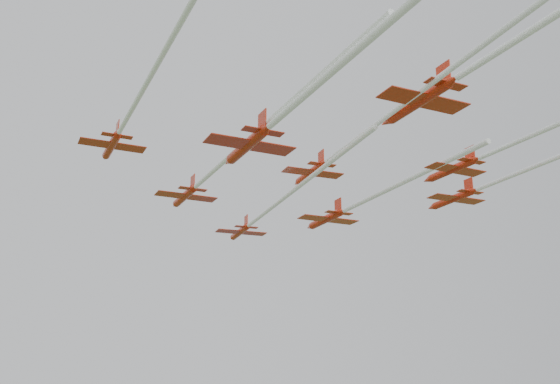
{
  "coord_description": "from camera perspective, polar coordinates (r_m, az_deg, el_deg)",
  "views": [
    {
      "loc": [
        -17.61,
        -87.69,
        23.31
      ],
      "look_at": [
        -5.8,
        -2.21,
        49.91
      ],
      "focal_mm": 40.0,
      "sensor_mm": 36.0,
      "label": 1
    }
  ],
  "objects": [
    {
      "name": "jet_row3_right",
      "position": [
        91.5,
        18.91,
        0.8
      ],
      "size": [
        15.07,
        42.36,
        2.68
      ],
      "rotation": [
        0.0,
        0.0,
        0.28
      ],
      "color": "red"
    },
    {
      "name": "jet_trail_solo",
      "position": [
        58.48,
        18.97,
        11.85
      ],
      "size": [
        18.18,
        48.78,
        2.91
      ],
      "rotation": [
        0.0,
        0.0,
        0.3
      ],
      "color": "red"
    },
    {
      "name": "jet_row2_right",
      "position": [
        94.85,
        6.56,
        -1.36
      ],
      "size": [
        15.89,
        42.88,
        2.96
      ],
      "rotation": [
        0.0,
        0.0,
        0.29
      ],
      "color": "red"
    },
    {
      "name": "jet_lead",
      "position": [
        96.44,
        -1.46,
        -1.95
      ],
      "size": [
        14.91,
        54.38,
        2.61
      ],
      "rotation": [
        0.0,
        0.0,
        0.21
      ],
      "color": "red"
    },
    {
      "name": "jet_row3_mid",
      "position": [
        73.29,
        7.18,
        4.97
      ],
      "size": [
        15.84,
        53.99,
        2.49
      ],
      "rotation": [
        0.0,
        0.0,
        0.23
      ],
      "color": "red"
    },
    {
      "name": "jet_row4_left",
      "position": [
        60.9,
        0.27,
        7.12
      ],
      "size": [
        17.26,
        45.49,
        2.97
      ],
      "rotation": [
        0.0,
        0.0,
        0.3
      ],
      "color": "red"
    },
    {
      "name": "jet_row3_left",
      "position": [
        71.6,
        -13.84,
        6.52
      ],
      "size": [
        15.07,
        41.02,
        2.4
      ],
      "rotation": [
        0.0,
        0.0,
        0.3
      ],
      "color": "red"
    },
    {
      "name": "jet_row2_left",
      "position": [
        78.23,
        -5.71,
        2.31
      ],
      "size": [
        19.93,
        55.34,
        2.62
      ],
      "rotation": [
        0.0,
        0.0,
        0.3
      ],
      "color": "red"
    }
  ]
}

